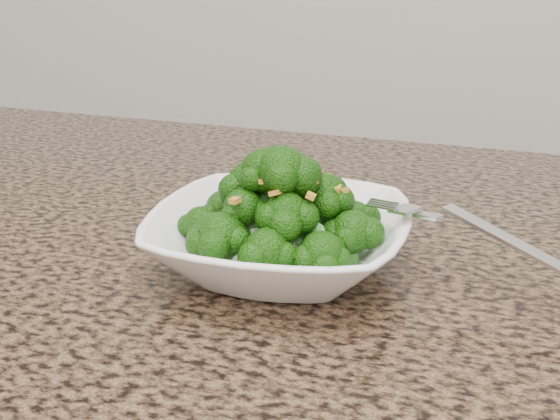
% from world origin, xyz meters
% --- Properties ---
extents(granite_counter, '(1.64, 1.04, 0.03)m').
position_xyz_m(granite_counter, '(0.00, 0.30, 0.89)').
color(granite_counter, brown).
rests_on(granite_counter, cabinet).
extents(bowl, '(0.22, 0.22, 0.05)m').
position_xyz_m(bowl, '(0.04, 0.39, 0.92)').
color(bowl, white).
rests_on(bowl, granite_counter).
extents(broccoli_pile, '(0.18, 0.18, 0.06)m').
position_xyz_m(broccoli_pile, '(0.04, 0.39, 0.98)').
color(broccoli_pile, '#184E09').
rests_on(broccoli_pile, bowl).
extents(garlic_topping, '(0.11, 0.11, 0.01)m').
position_xyz_m(garlic_topping, '(0.04, 0.39, 1.02)').
color(garlic_topping, gold).
rests_on(garlic_topping, broccoli_pile).
extents(fork, '(0.16, 0.10, 0.01)m').
position_xyz_m(fork, '(0.16, 0.40, 0.95)').
color(fork, silver).
rests_on(fork, bowl).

